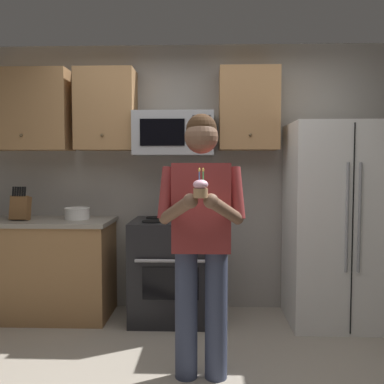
{
  "coord_description": "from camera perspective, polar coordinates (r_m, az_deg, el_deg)",
  "views": [
    {
      "loc": [
        0.16,
        -2.59,
        1.42
      ],
      "look_at": [
        0.06,
        0.24,
        1.25
      ],
      "focal_mm": 40.51,
      "sensor_mm": 36.0,
      "label": 1
    }
  ],
  "objects": [
    {
      "name": "counter_left",
      "position": [
        4.39,
        -19.83,
        -9.35
      ],
      "size": [
        1.44,
        0.66,
        0.92
      ],
      "color": "#9E7247",
      "rests_on": "ground"
    },
    {
      "name": "person",
      "position": [
        2.85,
        1.23,
        -5.13
      ],
      "size": [
        0.6,
        0.48,
        1.76
      ],
      "color": "#383F59",
      "rests_on": "ground"
    },
    {
      "name": "wall_back",
      "position": [
        4.35,
        -0.12,
        1.88
      ],
      "size": [
        4.4,
        0.1,
        2.6
      ],
      "primitive_type": "cube",
      "color": "gray",
      "rests_on": "ground"
    },
    {
      "name": "microwave",
      "position": [
        4.1,
        -2.38,
        7.65
      ],
      "size": [
        0.74,
        0.41,
        0.4
      ],
      "color": "#9EA0A5"
    },
    {
      "name": "knife_block",
      "position": [
        4.3,
        -21.66,
        -1.9
      ],
      "size": [
        0.16,
        0.15,
        0.32
      ],
      "color": "brown",
      "rests_on": "counter_left"
    },
    {
      "name": "cupcake",
      "position": [
        2.5,
        1.14,
        0.5
      ],
      "size": [
        0.09,
        0.09,
        0.17
      ],
      "color": "#A87F56"
    },
    {
      "name": "cabinet_row_upper",
      "position": [
        4.25,
        -10.22,
        10.56
      ],
      "size": [
        2.78,
        0.36,
        0.76
      ],
      "color": "#9E7247"
    },
    {
      "name": "bowl_large_white",
      "position": [
        4.21,
        -14.9,
        -2.7
      ],
      "size": [
        0.24,
        0.24,
        0.11
      ],
      "color": "white",
      "rests_on": "counter_left"
    },
    {
      "name": "refrigerator",
      "position": [
        4.12,
        18.79,
        -3.97
      ],
      "size": [
        0.9,
        0.75,
        1.8
      ],
      "color": "white",
      "rests_on": "ground"
    },
    {
      "name": "oven_range",
      "position": [
        4.08,
        -2.46,
        -10.13
      ],
      "size": [
        0.76,
        0.7,
        0.93
      ],
      "color": "black",
      "rests_on": "ground"
    }
  ]
}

